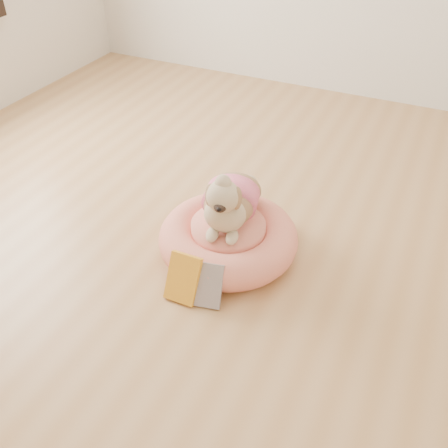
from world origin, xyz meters
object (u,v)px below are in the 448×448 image
at_px(pet_bed, 228,238).
at_px(book_white, 208,285).
at_px(dog, 229,191).
at_px(book_yellow, 183,278).

relative_size(pet_bed, book_white, 3.48).
bearing_deg(dog, book_yellow, -109.99).
relative_size(dog, book_yellow, 2.11).
bearing_deg(dog, pet_bed, -82.81).
distance_m(pet_bed, book_yellow, 0.37).
relative_size(dog, book_white, 2.36).
bearing_deg(dog, book_white, -92.86).
bearing_deg(pet_bed, book_white, -80.31).
bearing_deg(pet_bed, dog, 110.48).
xyz_separation_m(book_yellow, book_white, (0.11, 0.02, -0.02)).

